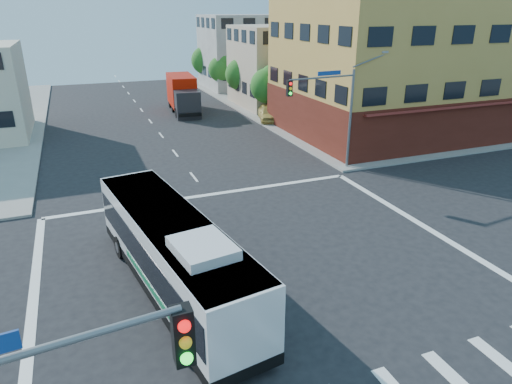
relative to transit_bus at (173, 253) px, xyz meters
name	(u,v)px	position (x,y,z in m)	size (l,w,h in m)	color
ground	(267,271)	(4.06, 0.00, -1.75)	(120.00, 120.00, 0.00)	black
sidewalk_ne	(404,93)	(39.06, 35.00, -1.68)	(50.00, 50.00, 0.15)	gray
corner_building_ne	(394,67)	(24.05, 18.48, 4.14)	(18.10, 15.44, 14.00)	#B68D41
building_east_near	(288,66)	(21.04, 33.98, 2.75)	(12.06, 10.06, 9.00)	tan
building_east_far	(247,52)	(21.04, 47.98, 3.26)	(12.06, 10.06, 10.00)	#ACACA6
signal_mast_ne	(331,101)	(13.14, 10.62, 3.23)	(7.91, 1.13, 8.07)	slate
street_tree_a	(269,84)	(15.96, 27.93, 1.84)	(3.60, 3.60, 5.53)	#3C2316
street_tree_b	(242,73)	(15.96, 35.93, 2.00)	(3.80, 3.80, 5.79)	#3C2316
street_tree_c	(222,68)	(15.96, 43.93, 1.71)	(3.40, 3.40, 5.29)	#3C2316
street_tree_d	(205,59)	(15.96, 51.93, 2.13)	(4.00, 4.00, 6.03)	#3C2316
transit_bus	(173,253)	(0.00, 0.00, 0.00)	(4.44, 12.35, 3.58)	black
box_truck	(183,95)	(8.33, 34.16, 0.14)	(3.24, 8.86, 3.91)	black
parked_car	(269,113)	(15.44, 26.65, -0.93)	(1.94, 4.83, 1.64)	#D2B95B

